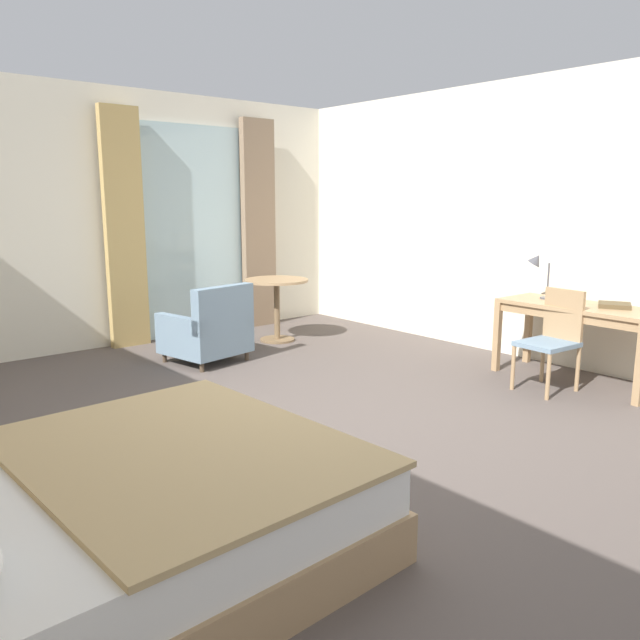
% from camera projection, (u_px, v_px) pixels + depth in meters
% --- Properties ---
extents(ground, '(6.78, 7.73, 0.10)m').
position_uv_depth(ground, '(313.00, 434.00, 4.69)').
color(ground, '#564C47').
extents(wall_back, '(6.38, 0.12, 2.89)m').
position_uv_depth(wall_back, '(109.00, 219.00, 7.10)').
color(wall_back, silver).
rests_on(wall_back, ground).
extents(wall_right, '(0.12, 7.33, 2.89)m').
position_uv_depth(wall_right, '(549.00, 222.00, 6.40)').
color(wall_right, silver).
rests_on(wall_right, ground).
extents(balcony_glass_door, '(1.39, 0.02, 2.55)m').
position_uv_depth(balcony_glass_door, '(193.00, 232.00, 7.72)').
color(balcony_glass_door, silver).
rests_on(balcony_glass_door, ground).
extents(curtain_panel_left, '(0.44, 0.10, 2.67)m').
position_uv_depth(curtain_panel_left, '(124.00, 229.00, 7.05)').
color(curtain_panel_left, tan).
rests_on(curtain_panel_left, ground).
extents(curtain_panel_right, '(0.47, 0.10, 2.67)m').
position_uv_depth(curtain_panel_right, '(259.00, 225.00, 8.21)').
color(curtain_panel_right, '#897056').
rests_on(curtain_panel_right, ground).
extents(bed, '(2.25, 1.89, 1.12)m').
position_uv_depth(bed, '(100.00, 520.00, 2.80)').
color(bed, tan).
rests_on(bed, ground).
extents(writing_desk, '(0.63, 1.45, 0.72)m').
position_uv_depth(writing_desk, '(580.00, 314.00, 5.77)').
color(writing_desk, tan).
rests_on(writing_desk, ground).
extents(desk_chair, '(0.50, 0.44, 0.89)m').
position_uv_depth(desk_chair, '(553.00, 335.00, 5.56)').
color(desk_chair, gray).
rests_on(desk_chair, ground).
extents(desk_lamp, '(0.21, 0.25, 0.47)m').
position_uv_depth(desk_lamp, '(538.00, 266.00, 6.05)').
color(desk_lamp, '#4C4C51').
rests_on(desk_lamp, writing_desk).
extents(closed_book, '(0.34, 0.35, 0.04)m').
position_uv_depth(closed_book, '(615.00, 305.00, 5.61)').
color(closed_book, brown).
rests_on(closed_book, writing_desk).
extents(armchair_by_window, '(0.84, 0.83, 0.82)m').
position_uv_depth(armchair_by_window, '(209.00, 331.00, 6.50)').
color(armchair_by_window, gray).
rests_on(armchair_by_window, ground).
extents(round_cafe_table, '(0.75, 0.75, 0.74)m').
position_uv_depth(round_cafe_table, '(277.00, 295.00, 7.45)').
color(round_cafe_table, tan).
rests_on(round_cafe_table, ground).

